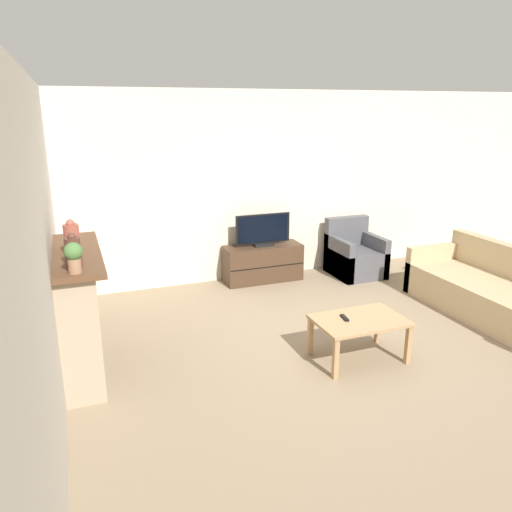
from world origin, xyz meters
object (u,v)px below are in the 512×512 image
at_px(tv_stand, 263,263).
at_px(couch, 501,297).
at_px(tv, 263,231).
at_px(fireplace, 78,311).
at_px(mantel_vase_left, 73,251).
at_px(mantel_vase_centre_left, 72,239).
at_px(remote, 345,318).
at_px(coffee_table, 359,324).
at_px(potted_plant, 74,256).
at_px(mantel_clock, 72,240).
at_px(armchair, 355,257).

height_order(tv_stand, couch, couch).
distance_m(tv_stand, tv, 0.48).
bearing_deg(fireplace, couch, -6.14).
distance_m(mantel_vase_left, mantel_vase_centre_left, 0.34).
xyz_separation_m(mantel_vase_left, remote, (2.46, -0.27, -0.87)).
distance_m(fireplace, coffee_table, 2.74).
bearing_deg(tv, coffee_table, -89.51).
height_order(potted_plant, tv_stand, potted_plant).
xyz_separation_m(tv, coffee_table, (0.02, -2.57, -0.37)).
relative_size(tv_stand, coffee_table, 1.27).
bearing_deg(mantel_vase_left, mantel_vase_centre_left, 90.00).
bearing_deg(mantel_vase_centre_left, mantel_vase_left, -90.00).
xyz_separation_m(potted_plant, couch, (4.75, 0.13, -1.06)).
bearing_deg(mantel_clock, fireplace, -96.64).
bearing_deg(remote, tv_stand, 95.71).
bearing_deg(tv_stand, potted_plant, -136.69).
bearing_deg(coffee_table, mantel_vase_centre_left, 165.42).
bearing_deg(coffee_table, tv_stand, 90.49).
bearing_deg(mantel_vase_centre_left, couch, -4.80).
xyz_separation_m(mantel_vase_left, couch, (4.75, -0.06, -1.04)).
distance_m(potted_plant, couch, 4.87).
height_order(mantel_vase_left, armchair, mantel_vase_left).
bearing_deg(tv, mantel_vase_centre_left, -143.67).
distance_m(armchair, couch, 2.21).
bearing_deg(remote, mantel_clock, 168.67).
xyz_separation_m(mantel_vase_left, tv_stand, (2.57, 2.24, -1.05)).
distance_m(potted_plant, armchair, 4.68).
bearing_deg(potted_plant, remote, -1.92).
bearing_deg(mantel_vase_centre_left, tv_stand, 36.36).
relative_size(fireplace, mantel_vase_left, 5.27).
height_order(fireplace, mantel_vase_left, mantel_vase_left).
xyz_separation_m(fireplace, potted_plant, (0.02, -0.65, 0.73)).
relative_size(tv, couch, 0.35).
bearing_deg(armchair, remote, -123.79).
height_order(mantel_vase_left, remote, mantel_vase_left).
relative_size(fireplace, tv, 1.85).
height_order(potted_plant, coffee_table, potted_plant).
xyz_separation_m(mantel_vase_left, mantel_clock, (0.00, 0.61, -0.06)).
xyz_separation_m(mantel_vase_centre_left, coffee_table, (2.60, -0.68, -0.96)).
relative_size(mantel_vase_left, tv_stand, 0.25).
bearing_deg(fireplace, mantel_vase_left, -87.87).
relative_size(tv_stand, tv, 1.39).
bearing_deg(mantel_vase_left, tv, 40.96).
height_order(mantel_vase_left, couch, mantel_vase_left).
height_order(mantel_vase_centre_left, potted_plant, mantel_vase_centre_left).
bearing_deg(couch, coffee_table, -172.68).
bearing_deg(armchair, mantel_vase_left, -153.20).
bearing_deg(armchair, fireplace, -158.73).
relative_size(tv, remote, 5.32).
distance_m(potted_plant, remote, 2.61).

